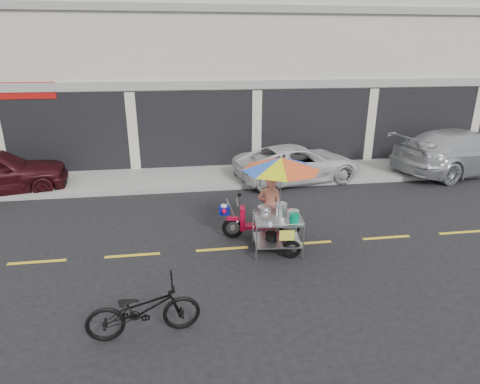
{
  "coord_description": "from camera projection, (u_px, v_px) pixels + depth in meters",
  "views": [
    {
      "loc": [
        -2.8,
        -8.14,
        4.32
      ],
      "look_at": [
        -1.5,
        0.6,
        1.15
      ],
      "focal_mm": 30.0,
      "sensor_mm": 36.0,
      "label": 1
    }
  ],
  "objects": [
    {
      "name": "shophouse_block",
      "position": [
        301.0,
        50.0,
        18.25
      ],
      "size": [
        36.0,
        8.11,
        10.4
      ],
      "color": "beige",
      "rests_on": "ground"
    },
    {
      "name": "food_vendor_rig",
      "position": [
        275.0,
        188.0,
        8.89
      ],
      "size": [
        2.2,
        1.91,
        2.22
      ],
      "rotation": [
        0.0,
        0.0,
        -0.1
      ],
      "color": "black",
      "rests_on": "ground"
    },
    {
      "name": "ground",
      "position": [
        307.0,
        243.0,
        9.43
      ],
      "size": [
        90.0,
        90.0,
        0.0
      ],
      "primitive_type": "plane",
      "color": "black"
    },
    {
      "name": "centerline",
      "position": [
        307.0,
        243.0,
        9.43
      ],
      "size": [
        42.0,
        0.1,
        0.01
      ],
      "primitive_type": "cube",
      "color": "gold",
      "rests_on": "ground"
    },
    {
      "name": "silver_pickup",
      "position": [
        463.0,
        152.0,
        14.56
      ],
      "size": [
        5.81,
        3.37,
        1.58
      ],
      "primitive_type": "imported",
      "rotation": [
        0.0,
        0.0,
        1.79
      ],
      "color": "silver",
      "rests_on": "ground"
    },
    {
      "name": "white_pickup",
      "position": [
        298.0,
        163.0,
        13.76
      ],
      "size": [
        4.67,
        2.76,
        1.22
      ],
      "primitive_type": "imported",
      "rotation": [
        0.0,
        0.0,
        1.75
      ],
      "color": "silver",
      "rests_on": "ground"
    },
    {
      "name": "sidewalk",
      "position": [
        261.0,
        173.0,
        14.53
      ],
      "size": [
        45.0,
        3.0,
        0.15
      ],
      "primitive_type": "cube",
      "color": "gray",
      "rests_on": "ground"
    },
    {
      "name": "near_bicycle",
      "position": [
        143.0,
        309.0,
        6.29
      ],
      "size": [
        1.83,
        0.8,
        0.93
      ],
      "primitive_type": "imported",
      "rotation": [
        0.0,
        0.0,
        1.68
      ],
      "color": "black",
      "rests_on": "ground"
    }
  ]
}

